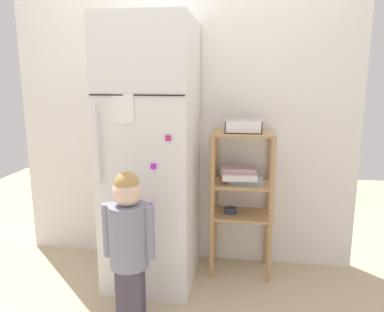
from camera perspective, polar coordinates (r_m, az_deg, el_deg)
ground_plane at (r=2.86m, az=-2.48°, el=-18.11°), size 6.00×6.00×0.00m
kitchen_wall_back at (r=2.86m, az=-1.31°, el=6.35°), size 2.59×0.03×2.31m
refrigerator at (r=2.59m, az=-6.17°, el=0.09°), size 0.58×0.68×1.81m
child_standing at (r=2.16m, az=-9.62°, el=-11.81°), size 0.30×0.22×0.93m
pantry_shelf_unit at (r=2.73m, az=7.50°, el=-4.56°), size 0.44×0.31×1.05m
fruit_bin at (r=2.64m, az=7.63°, el=4.27°), size 0.25×0.19×0.08m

